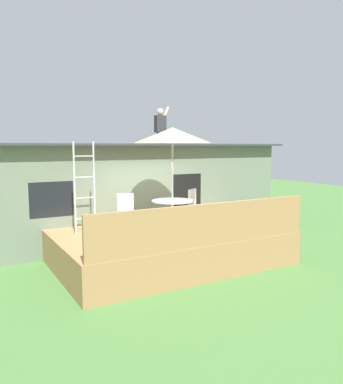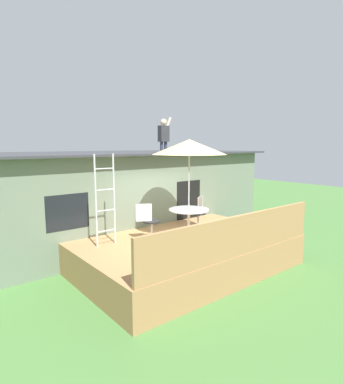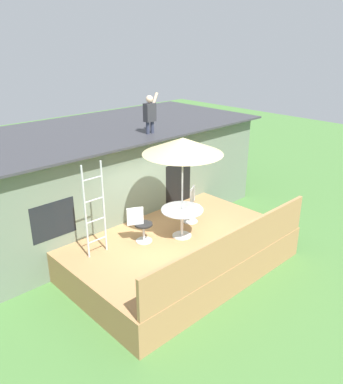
{
  "view_description": "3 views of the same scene",
  "coord_description": "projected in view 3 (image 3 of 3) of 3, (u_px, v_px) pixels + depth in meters",
  "views": [
    {
      "loc": [
        -4.59,
        -8.19,
        2.89
      ],
      "look_at": [
        0.47,
        0.63,
        1.67
      ],
      "focal_mm": 35.83,
      "sensor_mm": 36.0,
      "label": 1
    },
    {
      "loc": [
        -5.35,
        -6.07,
        3.21
      ],
      "look_at": [
        0.29,
        0.91,
        1.88
      ],
      "focal_mm": 30.0,
      "sensor_mm": 36.0,
      "label": 2
    },
    {
      "loc": [
        -6.07,
        -6.17,
        5.52
      ],
      "look_at": [
        0.45,
        0.71,
        1.71
      ],
      "focal_mm": 36.66,
      "sensor_mm": 36.0,
      "label": 3
    }
  ],
  "objects": [
    {
      "name": "step_ladder",
      "position": [
        95.0,
        210.0,
        8.7
      ],
      "size": [
        0.52,
        0.04,
        2.2
      ],
      "color": "silver",
      "rests_on": "deck"
    },
    {
      "name": "deck_railing",
      "position": [
        235.0,
        248.0,
        8.45
      ],
      "size": [
        5.36,
        0.08,
        0.9
      ],
      "primitive_type": "cube",
      "color": "#A87A4C",
      "rests_on": "deck"
    },
    {
      "name": "house",
      "position": [
        96.0,
        177.0,
        11.96
      ],
      "size": [
        10.5,
        4.5,
        2.96
      ],
      "color": "slate",
      "rests_on": "ground"
    },
    {
      "name": "ground_plane",
      "position": [
        178.0,
        265.0,
        10.09
      ],
      "size": [
        40.0,
        40.0,
        0.0
      ],
      "primitive_type": "plane",
      "color": "#477538"
    },
    {
      "name": "person_figure",
      "position": [
        150.0,
        112.0,
        10.72
      ],
      "size": [
        0.47,
        0.2,
        1.11
      ],
      "color": "#33384C",
      "rests_on": "house"
    },
    {
      "name": "patio_table",
      "position": [
        182.0,
        215.0,
        9.67
      ],
      "size": [
        1.04,
        1.04,
        0.74
      ],
      "color": "silver",
      "rests_on": "deck"
    },
    {
      "name": "patio_umbrella",
      "position": [
        183.0,
        146.0,
        9.02
      ],
      "size": [
        1.9,
        1.9,
        2.54
      ],
      "color": "silver",
      "rests_on": "deck"
    },
    {
      "name": "patio_chair_right",
      "position": [
        191.0,
        205.0,
        10.56
      ],
      "size": [
        0.58,
        0.44,
        0.92
      ],
      "rotation": [
        0.0,
        0.0,
        -2.62
      ],
      "color": "silver",
      "rests_on": "deck"
    },
    {
      "name": "patio_chair_left",
      "position": [
        141.0,
        225.0,
        9.46
      ],
      "size": [
        0.58,
        0.44,
        0.92
      ],
      "rotation": [
        0.0,
        0.0,
        -0.49
      ],
      "color": "silver",
      "rests_on": "deck"
    },
    {
      "name": "deck",
      "position": [
        178.0,
        252.0,
        9.94
      ],
      "size": [
        5.46,
        3.59,
        0.8
      ],
      "primitive_type": "cube",
      "color": "#A87A4C",
      "rests_on": "ground"
    }
  ]
}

